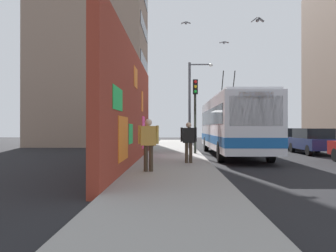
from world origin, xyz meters
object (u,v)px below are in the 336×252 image
pedestrian_near_wall (148,140)px  street_lamp (192,99)px  city_bus (232,124)px  pedestrian_at_curb (189,139)px  traffic_light (195,104)px  parked_car_navy (313,141)px  parked_car_dark_gray (286,138)px

pedestrian_near_wall → street_lamp: (13.62, -2.18, 2.52)m
city_bus → pedestrian_near_wall: bearing=153.7°
city_bus → street_lamp: 5.79m
pedestrian_at_curb → traffic_light: size_ratio=0.40×
city_bus → pedestrian_near_wall: city_bus is taller
city_bus → pedestrian_at_curb: 6.31m
parked_car_navy → traffic_light: bearing=102.7°
street_lamp → city_bus: bearing=-158.1°
pedestrian_near_wall → traffic_light: size_ratio=0.42×
parked_car_dark_gray → pedestrian_at_curb: (-12.52, 7.94, 0.32)m
pedestrian_at_curb → street_lamp: street_lamp is taller
parked_car_dark_gray → parked_car_navy: bearing=180.0°
pedestrian_at_curb → city_bus: bearing=-25.9°
parked_car_navy → pedestrian_near_wall: size_ratio=2.47×
parked_car_navy → pedestrian_at_curb: pedestrian_at_curb is taller
parked_car_dark_gray → traffic_light: 10.43m
city_bus → parked_car_navy: bearing=-74.3°
city_bus → parked_car_dark_gray: bearing=-37.1°
parked_car_dark_gray → traffic_light: bearing=133.9°
parked_car_navy → traffic_light: (-1.65, 7.35, 2.18)m
parked_car_navy → parked_car_dark_gray: (5.42, 0.00, 0.00)m
parked_car_dark_gray → traffic_light: traffic_light is taller
city_bus → parked_car_navy: city_bus is taller
traffic_light → street_lamp: 5.32m
city_bus → traffic_light: size_ratio=2.83×
parked_car_navy → parked_car_dark_gray: 5.42m
pedestrian_at_curb → traffic_light: traffic_light is taller
pedestrian_near_wall → traffic_light: bearing=-13.9°
city_bus → parked_car_navy: 5.50m
traffic_light → street_lamp: size_ratio=0.69×
parked_car_navy → pedestrian_at_curb: 10.66m
pedestrian_at_curb → street_lamp: bearing=-3.7°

